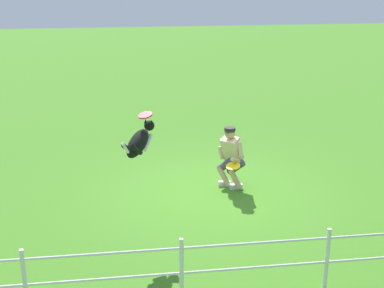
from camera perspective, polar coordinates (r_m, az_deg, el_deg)
ground_plane at (r=10.82m, az=2.01°, el=-5.15°), size 60.00×60.00×0.00m
person at (r=10.83m, az=4.15°, el=-1.19°), size 0.58×0.71×1.29m
dog at (r=8.51m, az=-5.62°, el=0.27°), size 0.60×0.93×0.54m
frisbee_flying at (r=8.56m, az=-4.97°, el=3.07°), size 0.27×0.28×0.10m
frisbee_held at (r=10.50m, az=4.37°, el=-2.35°), size 0.37×0.37×0.10m
fence at (r=7.50m, az=6.77°, el=-12.03°), size 14.27×0.06×0.94m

